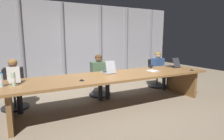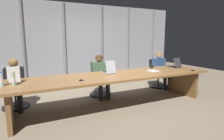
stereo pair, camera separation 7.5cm
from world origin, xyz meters
The scene contains 18 objects.
ground_plane centered at (0.00, 0.00, 0.00)m, with size 13.99×13.99×0.00m, color #7F705B.
conference_table centered at (0.00, 0.00, 0.63)m, with size 4.86×1.17×0.75m.
curtain_backdrop centered at (0.00, 2.30, 1.35)m, with size 7.00×0.17×2.69m.
laptop_left_end centered at (-2.08, 0.26, 0.82)m, with size 0.24×0.40×0.32m.
laptop_left_mid centered at (-0.03, 0.28, 0.81)m, with size 0.26×0.43×0.31m.
laptop_center centered at (2.08, 0.25, 0.81)m, with size 0.25×0.44×0.28m.
office_chair_left_end centered at (-2.10, 0.99, 0.33)m, with size 0.60×0.60×0.88m.
office_chair_left_mid centered at (0.03, 0.99, 0.34)m, with size 0.60×0.61×0.92m.
office_chair_center centered at (2.12, 0.99, 0.33)m, with size 0.60×0.61×0.89m.
person_left_end centered at (-2.09, 0.84, 0.64)m, with size 0.43×0.56×1.14m.
person_left_mid centered at (-0.01, 0.84, 0.65)m, with size 0.43×0.56×1.16m.
person_center centered at (2.10, 0.84, 0.65)m, with size 0.45×0.57×1.15m.
water_bottle_primary centered at (-2.27, -0.02, 0.87)m, with size 0.07×0.07×0.26m.
water_bottle_secondary centered at (-2.08, -0.08, 0.88)m, with size 0.07×0.07×0.27m.
coffee_mug_near centered at (1.38, 0.41, 0.80)m, with size 0.14×0.09×0.09m.
conference_mic_left_side centered at (-0.88, -0.23, 0.77)m, with size 0.11×0.11×0.04m, color black.
conference_mic_middle centered at (2.06, -0.43, 0.77)m, with size 0.11×0.11×0.04m, color black.
spiral_notepad centered at (1.10, -0.04, 0.76)m, with size 0.23×0.31×0.03m.
Camera 2 is at (-1.96, -3.76, 1.60)m, focal length 29.90 mm.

